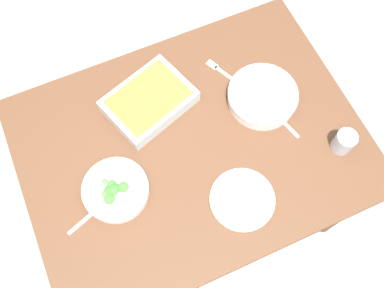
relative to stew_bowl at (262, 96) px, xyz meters
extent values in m
plane|color=#9E9389|center=(0.31, 0.06, -0.77)|extent=(6.00, 6.00, 0.00)
cube|color=brown|center=(0.31, 0.06, -0.05)|extent=(1.20, 0.90, 0.04)
cylinder|color=brown|center=(-0.23, -0.33, -0.42)|extent=(0.06, 0.06, 0.70)
cylinder|color=brown|center=(0.85, -0.33, -0.42)|extent=(0.06, 0.06, 0.70)
cylinder|color=brown|center=(-0.23, 0.45, -0.42)|extent=(0.06, 0.06, 0.70)
cylinder|color=white|center=(0.00, 0.00, 0.00)|extent=(0.25, 0.25, 0.05)
torus|color=white|center=(0.00, 0.00, 0.02)|extent=(0.26, 0.26, 0.01)
cylinder|color=olive|center=(0.00, 0.00, 0.00)|extent=(0.20, 0.20, 0.03)
sphere|color=silver|center=(-0.01, 0.02, 0.02)|extent=(0.02, 0.02, 0.02)
sphere|color=#C66633|center=(-0.04, 0.01, 0.01)|extent=(0.01, 0.01, 0.01)
sphere|color=silver|center=(0.02, 0.02, 0.02)|extent=(0.02, 0.02, 0.02)
cylinder|color=white|center=(0.61, 0.12, -0.01)|extent=(0.22, 0.22, 0.05)
torus|color=white|center=(0.61, 0.12, 0.01)|extent=(0.22, 0.22, 0.01)
cylinder|color=#8CB272|center=(0.61, 0.12, 0.00)|extent=(0.18, 0.18, 0.02)
sphere|color=#3D7A33|center=(0.63, 0.12, 0.02)|extent=(0.04, 0.04, 0.04)
sphere|color=#478C38|center=(0.61, 0.10, 0.01)|extent=(0.03, 0.03, 0.03)
sphere|color=#569E42|center=(0.64, 0.12, 0.01)|extent=(0.03, 0.03, 0.03)
sphere|color=#569E42|center=(0.63, 0.08, 0.01)|extent=(0.02, 0.02, 0.02)
sphere|color=#478C38|center=(0.62, 0.12, 0.02)|extent=(0.04, 0.04, 0.04)
sphere|color=#478C38|center=(0.63, 0.11, 0.01)|extent=(0.03, 0.03, 0.03)
sphere|color=#478C38|center=(0.64, 0.14, 0.02)|extent=(0.04, 0.04, 0.04)
sphere|color=#3D7A33|center=(0.61, 0.12, 0.02)|extent=(0.04, 0.04, 0.04)
sphere|color=#478C38|center=(0.58, 0.12, 0.02)|extent=(0.04, 0.04, 0.04)
cube|color=silver|center=(0.38, -0.15, 0.00)|extent=(0.35, 0.30, 0.06)
cube|color=gold|center=(0.38, -0.15, 0.01)|extent=(0.31, 0.27, 0.04)
cylinder|color=#B2BCC6|center=(-0.17, 0.28, 0.01)|extent=(0.07, 0.07, 0.08)
cylinder|color=black|center=(-0.17, 0.28, 0.00)|extent=(0.06, 0.06, 0.05)
cylinder|color=silver|center=(0.23, 0.31, -0.03)|extent=(0.22, 0.22, 0.01)
cube|color=silver|center=(-0.03, 0.12, -0.03)|extent=(0.05, 0.14, 0.01)
ellipsoid|color=silver|center=(-0.01, 0.04, -0.03)|extent=(0.04, 0.05, 0.01)
cube|color=silver|center=(0.74, 0.16, -0.03)|extent=(0.14, 0.06, 0.01)
ellipsoid|color=silver|center=(0.66, 0.13, -0.03)|extent=(0.05, 0.04, 0.01)
cube|color=silver|center=(0.07, -0.14, -0.03)|extent=(0.07, 0.13, 0.01)
cube|color=silver|center=(0.10, -0.21, -0.03)|extent=(0.04, 0.05, 0.01)
camera|label=1|loc=(0.54, 0.60, 1.40)|focal=40.86mm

